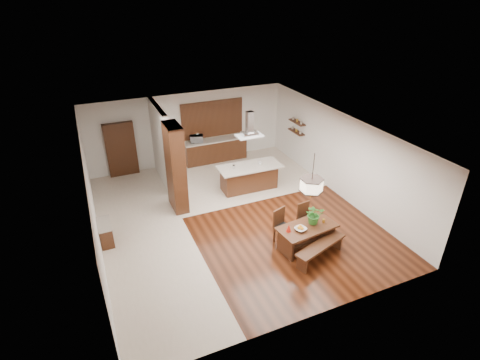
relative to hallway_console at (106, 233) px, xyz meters
name	(u,v)px	position (x,y,z in m)	size (l,w,h in m)	color
room_shell	(231,158)	(3.81, -0.20, 1.75)	(9.00, 9.04, 2.92)	black
tile_hallway	(146,236)	(1.06, -0.20, -0.31)	(2.50, 9.00, 0.01)	beige
tile_kitchen	(237,176)	(5.06, 2.30, -0.31)	(5.50, 4.00, 0.01)	beige
soffit_band	(230,131)	(3.81, -0.20, 2.57)	(8.00, 9.00, 0.02)	#37170D
partition_pier	(176,168)	(2.41, 1.00, 1.14)	(0.45, 1.00, 2.90)	black
partition_stub	(161,145)	(2.41, 3.10, 1.14)	(0.18, 2.40, 2.90)	silver
hallway_console	(106,233)	(0.00, 0.00, 0.00)	(0.37, 0.88, 0.63)	black
hallway_doorway	(121,150)	(1.11, 4.20, 0.74)	(1.10, 0.20, 2.10)	black
rear_counter	(215,150)	(4.81, 4.00, 0.16)	(2.60, 0.62, 0.95)	black
kitchen_window	(212,119)	(4.81, 4.26, 1.44)	(2.60, 0.08, 1.50)	olive
shelf_lower	(296,132)	(7.68, 2.40, 1.08)	(0.26, 0.90, 0.04)	black
shelf_upper	(297,122)	(7.68, 2.40, 1.49)	(0.26, 0.90, 0.04)	black
dining_table	(307,232)	(5.14, -2.49, 0.19)	(1.75, 1.02, 0.69)	black
dining_bench	(320,251)	(5.22, -3.08, -0.08)	(1.70, 0.37, 0.48)	black
dining_chair_left	(284,227)	(4.67, -2.03, 0.20)	(0.46, 0.46, 1.03)	black
dining_chair_right	(307,219)	(5.50, -1.93, 0.17)	(0.43, 0.43, 0.97)	black
pendant_lantern	(312,177)	(5.14, -2.49, 1.93)	(0.64, 0.64, 1.31)	#FEE6C2
foliage_plant	(314,214)	(5.39, -2.42, 0.66)	(0.51, 0.44, 0.57)	#2C6F25
fruit_bowl	(301,229)	(4.87, -2.57, 0.42)	(0.31, 0.31, 0.08)	beige
napkin_cone	(289,228)	(4.55, -2.48, 0.49)	(0.14, 0.14, 0.22)	red
gold_ornament	(324,221)	(5.67, -2.50, 0.43)	(0.07, 0.07, 0.10)	gold
kitchen_island	(249,177)	(5.08, 1.22, 0.16)	(2.27, 1.03, 0.93)	black
range_hood	(250,124)	(5.08, 1.23, 2.15)	(0.90, 0.55, 0.87)	silver
island_cup	(260,164)	(5.45, 1.13, 0.66)	(0.13, 0.13, 0.10)	white
microwave	(197,139)	(4.04, 4.03, 0.78)	(0.51, 0.35, 0.28)	#ACAFB3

